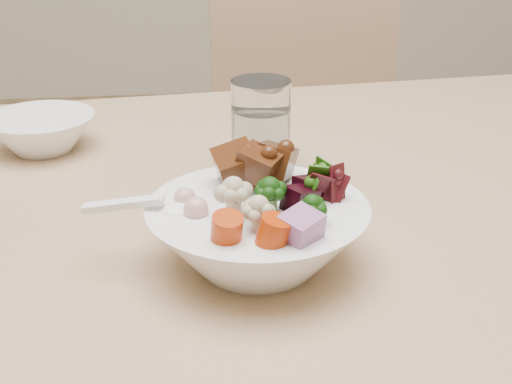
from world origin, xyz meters
TOP-DOWN VIEW (x-y plane):
  - dining_table at (0.14, -0.05)m, footprint 1.74×1.08m
  - chair_far at (0.18, 0.65)m, footprint 0.42×0.42m
  - food_bowl at (-0.03, -0.17)m, footprint 0.21×0.21m
  - soup_spoon at (-0.11, -0.17)m, footprint 0.11×0.04m
  - water_glass at (0.00, 0.04)m, footprint 0.07×0.07m
  - side_bowl at (-0.28, 0.16)m, footprint 0.14×0.14m

SIDE VIEW (x-z plane):
  - chair_far at x=0.18m, z-range 0.06..0.95m
  - dining_table at x=0.14m, z-range 0.31..1.09m
  - side_bowl at x=-0.28m, z-range 0.78..0.83m
  - food_bowl at x=-0.03m, z-range 0.76..0.87m
  - water_glass at x=0.00m, z-range 0.77..0.90m
  - soup_spoon at x=-0.11m, z-range 0.83..0.85m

